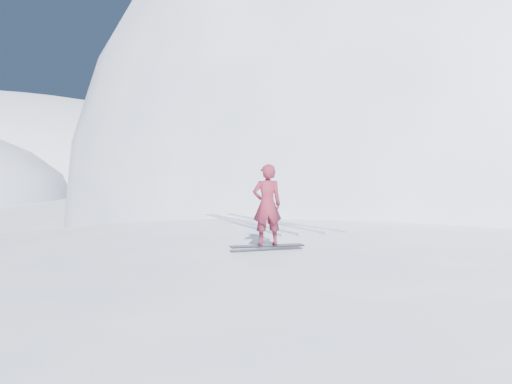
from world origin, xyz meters
TOP-DOWN VIEW (x-y plane):
  - ground at (0.00, 0.00)m, footprint 400.00×400.00m
  - near_ridge at (1.00, 3.00)m, footprint 36.00×28.00m
  - summit_peak at (22.00, 26.00)m, footprint 60.00×56.00m
  - peak_shoulder at (10.00, 20.00)m, footprint 28.00×24.00m
  - wind_bumps at (-0.56, 2.12)m, footprint 16.00×14.40m
  - snowboard at (-1.49, 0.13)m, footprint 1.57×0.30m
  - snowboarder at (-1.49, 0.13)m, footprint 0.62×0.41m
  - board_tracks at (-0.52, 4.82)m, footprint 2.80×5.93m

SIDE VIEW (x-z plane):
  - ground at x=0.00m, z-range 0.00..0.00m
  - near_ridge at x=1.00m, z-range -2.40..2.40m
  - summit_peak at x=22.00m, z-range -28.00..28.00m
  - peak_shoulder at x=10.00m, z-range -9.00..9.00m
  - wind_bumps at x=-0.56m, z-range -0.50..0.50m
  - snowboard at x=-1.49m, z-range 2.40..2.43m
  - board_tracks at x=-0.52m, z-range 2.40..2.44m
  - snowboarder at x=-1.49m, z-range 2.43..4.13m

